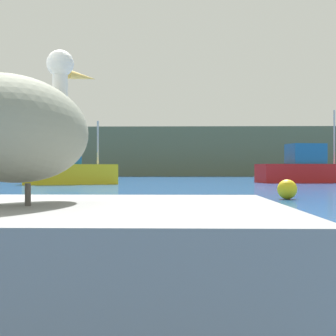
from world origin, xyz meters
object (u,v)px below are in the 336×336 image
at_px(mooring_buoy, 287,189).
at_px(fishing_boat_yellow, 69,168).
at_px(fishing_boat_red, 307,169).
at_px(pelican, 20,128).

bearing_deg(mooring_buoy, fishing_boat_yellow, 124.69).
distance_m(fishing_boat_red, mooring_buoy, 21.30).
bearing_deg(fishing_boat_red, pelican, -117.55).
distance_m(fishing_boat_red, fishing_boat_yellow, 17.23).
xyz_separation_m(pelican, fishing_boat_yellow, (-6.47, 30.01, -0.18)).
bearing_deg(fishing_boat_yellow, fishing_boat_red, -1.36).
relative_size(fishing_boat_yellow, mooring_buoy, 9.47).
xyz_separation_m(fishing_boat_red, fishing_boat_yellow, (-16.53, -4.87, 0.02)).
bearing_deg(mooring_buoy, pelican, -106.88).
distance_m(fishing_boat_yellow, mooring_buoy, 19.04).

